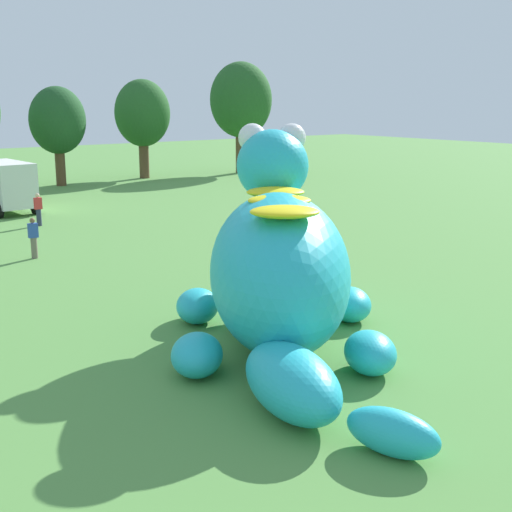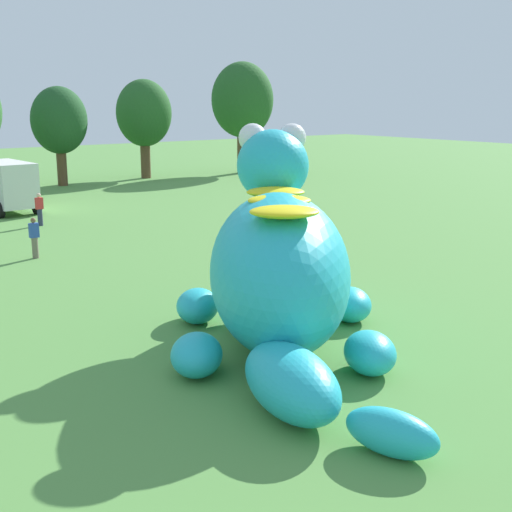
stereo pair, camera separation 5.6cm
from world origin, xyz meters
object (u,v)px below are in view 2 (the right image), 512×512
(box_truck, at_px, (2,184))
(spectator_wandering, at_px, (40,210))
(spectator_far_side, at_px, (34,238))
(giant_inflatable_creature, at_px, (279,269))

(box_truck, height_order, spectator_wandering, box_truck)
(spectator_far_side, bearing_deg, giant_inflatable_creature, -83.46)
(box_truck, distance_m, spectator_far_side, 13.60)
(spectator_wandering, height_order, spectator_far_side, same)
(box_truck, relative_size, spectator_wandering, 3.80)
(box_truck, xyz_separation_m, spectator_wandering, (0.00, -6.01, -0.75))
(giant_inflatable_creature, bearing_deg, box_truck, 87.46)
(giant_inflatable_creature, distance_m, spectator_far_side, 14.32)
(giant_inflatable_creature, xyz_separation_m, box_truck, (1.22, 27.44, -0.51))
(spectator_wandering, distance_m, spectator_far_side, 7.81)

